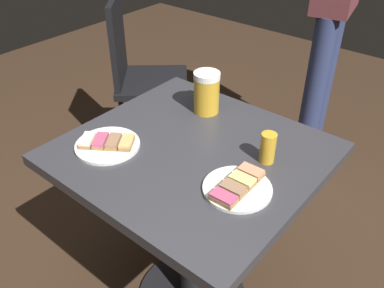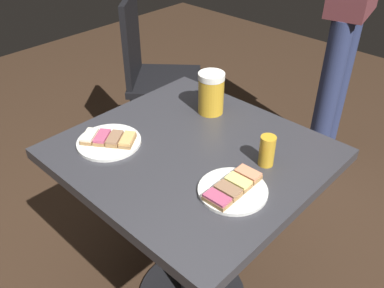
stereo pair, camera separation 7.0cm
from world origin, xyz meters
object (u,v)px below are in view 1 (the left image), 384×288
beer_mug (206,92)px  plate_near (237,187)px  beer_glass_small (268,148)px  cafe_chair (139,72)px  plate_far (107,144)px

beer_mug → plate_near: bearing=-130.8°
beer_glass_small → beer_mug: bearing=69.4°
beer_mug → beer_glass_small: bearing=-110.6°
beer_mug → beer_glass_small: beer_mug is taller
beer_mug → cafe_chair: bearing=63.0°
plate_far → cafe_chair: bearing=40.8°
plate_far → beer_glass_small: 0.50m
plate_near → beer_glass_small: 0.17m
beer_mug → cafe_chair: size_ratio=0.16×
cafe_chair → beer_mug: bearing=22.3°
beer_mug → cafe_chair: cafe_chair is taller
beer_mug → cafe_chair: (0.39, 0.76, -0.28)m
plate_near → plate_far: (-0.09, 0.43, -0.00)m
plate_far → cafe_chair: cafe_chair is taller
plate_near → cafe_chair: (0.67, 1.09, -0.22)m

